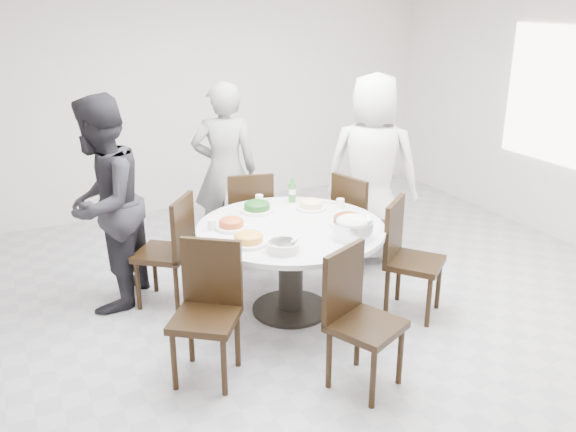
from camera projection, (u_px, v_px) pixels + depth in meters
name	position (u px, v px, depth m)	size (l,w,h in m)	color
floor	(323.00, 304.00, 5.18)	(6.00, 6.00, 0.01)	#A3A2A7
wall_back	(202.00, 91.00, 7.23)	(6.00, 0.01, 2.80)	silver
dining_table	(291.00, 269.00, 4.96)	(1.50, 1.50, 0.75)	silver
chair_ne	(362.00, 222.00, 5.70)	(0.42, 0.42, 0.95)	black
chair_n	(248.00, 218.00, 5.82)	(0.42, 0.42, 0.95)	black
chair_nw	(163.00, 251.00, 5.06)	(0.42, 0.42, 0.95)	black
chair_sw	(205.00, 316.00, 4.03)	(0.42, 0.42, 0.95)	black
chair_s	(366.00, 323.00, 3.95)	(0.42, 0.42, 0.95)	black
chair_se	(415.00, 260.00, 4.89)	(0.42, 0.42, 0.95)	black
diner_right	(372.00, 169.00, 5.83)	(0.89, 0.58, 1.82)	white
diner_middle	(225.00, 171.00, 5.92)	(0.63, 0.42, 1.73)	black
diner_left	(103.00, 205.00, 4.91)	(0.86, 0.67, 1.77)	black
dish_greens	(257.00, 208.00, 5.14)	(0.28, 0.28, 0.07)	white
dish_pale	(311.00, 206.00, 5.20)	(0.25, 0.25, 0.07)	white
dish_orange	(231.00, 225.00, 4.77)	(0.25, 0.25, 0.07)	white
dish_redbrown	(348.00, 221.00, 4.84)	(0.30, 0.30, 0.07)	white
dish_tofu	(249.00, 240.00, 4.47)	(0.28, 0.28, 0.07)	white
rice_bowl	(353.00, 230.00, 4.58)	(0.30, 0.30, 0.13)	silver
soup_bowl	(283.00, 246.00, 4.35)	(0.24, 0.24, 0.07)	white
beverage_bottle	(292.00, 190.00, 5.36)	(0.06, 0.06, 0.22)	#2F7730
tea_cups	(258.00, 200.00, 5.31)	(0.07, 0.07, 0.08)	white
chopsticks	(256.00, 202.00, 5.38)	(0.24, 0.04, 0.01)	tan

